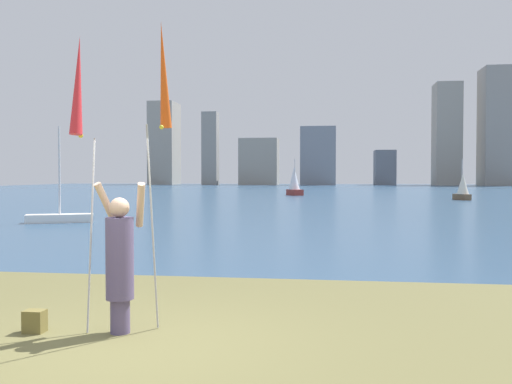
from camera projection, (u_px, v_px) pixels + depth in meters
The scene contains 15 objects.
ground at pixel (309, 195), 57.09m from camera, with size 120.00×138.00×0.12m.
person at pixel (120, 259), 7.13m from camera, with size 0.71×0.53×1.95m.
kite_flag_left at pixel (78, 92), 6.86m from camera, with size 0.16×0.64×3.76m.
kite_flag_right at pixel (163, 81), 7.54m from camera, with size 0.16×0.90×4.10m.
bag at pixel (35, 321), 7.18m from camera, with size 0.26×0.20×0.29m.
sailboat_0 at pixel (60, 217), 23.77m from camera, with size 2.84×1.90×4.11m.
sailboat_2 at pixel (294, 183), 56.13m from camera, with size 1.88×2.45×3.68m.
sailboat_6 at pixel (463, 187), 45.34m from camera, with size 1.23×1.94×3.34m.
skyline_tower_0 at pixel (164, 144), 119.83m from camera, with size 5.42×7.09×17.63m.
skyline_tower_1 at pixel (210, 149), 115.39m from camera, with size 3.15×3.03×15.08m.
skyline_tower_2 at pixel (259, 162), 115.83m from camera, with size 7.95×5.55×9.62m.
skyline_tower_3 at pixel (318, 156), 112.46m from camera, with size 7.10×3.87×11.82m.
skyline_tower_4 at pixel (385, 168), 114.28m from camera, with size 4.12×6.34×7.10m.
skyline_tower_5 at pixel (447, 134), 110.99m from camera, with size 4.95×6.19×20.30m.
skyline_tower_6 at pixel (502, 127), 107.35m from camera, with size 7.86×6.88×22.73m.
Camera 1 is at (2.43, -6.30, 2.03)m, focal length 39.01 mm.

